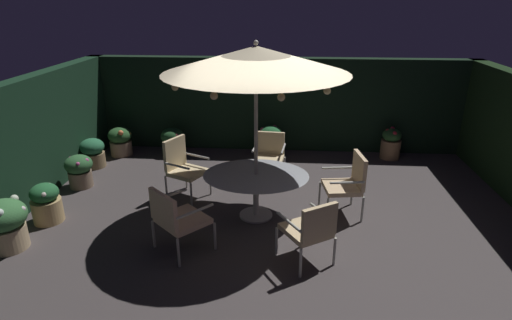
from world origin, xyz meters
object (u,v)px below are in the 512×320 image
at_px(patio_chair_north, 176,216).
at_px(patio_chair_east, 348,181).
at_px(patio_chair_south, 182,165).
at_px(potted_plant_back_left, 46,203).
at_px(potted_plant_left_far, 173,140).
at_px(potted_plant_back_right, 5,223).
at_px(potted_plant_left_near, 271,141).
at_px(potted_plant_back_center, 391,144).
at_px(patio_chair_northeast, 310,228).
at_px(patio_chair_southeast, 270,154).
at_px(potted_plant_right_near, 93,152).
at_px(potted_plant_right_far, 79,170).
at_px(patio_dining_table, 256,181).
at_px(potted_plant_front_corner, 120,141).
at_px(patio_umbrella, 256,60).

xyz_separation_m(patio_chair_north, patio_chair_east, (2.43, 1.26, 0.03)).
xyz_separation_m(patio_chair_south, potted_plant_back_left, (-1.89, -1.04, -0.27)).
bearing_deg(patio_chair_north, potted_plant_left_far, 105.72).
bearing_deg(potted_plant_back_left, potted_plant_back_right, -100.86).
distance_m(patio_chair_east, potted_plant_left_near, 2.76).
relative_size(potted_plant_back_center, potted_plant_back_right, 0.91).
distance_m(patio_chair_north, potted_plant_back_center, 5.32).
xyz_separation_m(patio_chair_northeast, potted_plant_left_near, (-0.66, 3.83, -0.16)).
height_order(patio_chair_southeast, potted_plant_right_near, patio_chair_southeast).
bearing_deg(potted_plant_right_far, potted_plant_left_far, 55.41).
xyz_separation_m(patio_dining_table, potted_plant_front_corner, (-3.16, 2.54, -0.28)).
relative_size(potted_plant_left_near, potted_plant_right_near, 1.17).
xyz_separation_m(patio_chair_southeast, potted_plant_back_center, (2.54, 1.33, -0.19)).
height_order(patio_umbrella, patio_chair_southeast, patio_umbrella).
relative_size(patio_chair_northeast, patio_chair_east, 0.92).
distance_m(potted_plant_left_near, potted_plant_right_near, 3.67).
relative_size(potted_plant_front_corner, potted_plant_back_right, 0.86).
bearing_deg(patio_chair_southeast, patio_dining_table, -95.94).
distance_m(patio_chair_southeast, potted_plant_back_left, 3.82).
bearing_deg(patio_chair_southeast, potted_plant_left_far, 150.42).
distance_m(potted_plant_back_center, potted_plant_front_corner, 5.86).
xyz_separation_m(patio_chair_northeast, potted_plant_back_left, (-3.98, 0.82, -0.21)).
bearing_deg(patio_dining_table, patio_umbrella, -151.19).
relative_size(patio_chair_southeast, potted_plant_back_left, 1.43).
bearing_deg(patio_chair_east, potted_plant_left_far, 144.52).
bearing_deg(patio_dining_table, potted_plant_back_center, 45.79).
bearing_deg(potted_plant_back_right, potted_plant_right_far, 88.37).
bearing_deg(patio_chair_northeast, patio_chair_east, 65.05).
bearing_deg(potted_plant_back_center, patio_dining_table, -134.21).
bearing_deg(potted_plant_front_corner, potted_plant_back_right, -92.78).
height_order(potted_plant_right_far, potted_plant_back_left, potted_plant_back_left).
height_order(potted_plant_right_far, potted_plant_back_right, potted_plant_back_right).
relative_size(potted_plant_back_center, potted_plant_right_far, 1.09).
distance_m(patio_chair_north, potted_plant_right_far, 3.01).
relative_size(potted_plant_right_far, potted_plant_front_corner, 0.98).
bearing_deg(potted_plant_right_far, potted_plant_back_left, -86.07).
bearing_deg(potted_plant_front_corner, patio_dining_table, -38.74).
distance_m(patio_dining_table, patio_chair_south, 1.46).
xyz_separation_m(potted_plant_front_corner, potted_plant_back_right, (-0.18, -3.70, 0.07)).
height_order(patio_chair_southeast, potted_plant_back_left, patio_chair_southeast).
bearing_deg(patio_chair_north, potted_plant_left_near, 73.23).
height_order(patio_dining_table, patio_chair_northeast, patio_chair_northeast).
bearing_deg(potted_plant_right_near, patio_chair_east, -18.29).
relative_size(patio_umbrella, potted_plant_right_near, 4.52).
bearing_deg(patio_chair_north, potted_plant_right_far, 139.93).
distance_m(patio_dining_table, potted_plant_back_center, 3.87).
bearing_deg(potted_plant_left_far, patio_chair_north, -74.28).
xyz_separation_m(patio_chair_north, potted_plant_right_near, (-2.48, 2.88, -0.23)).
xyz_separation_m(patio_chair_northeast, patio_chair_south, (-2.09, 1.85, 0.05)).
bearing_deg(patio_chair_southeast, patio_chair_east, -43.79).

